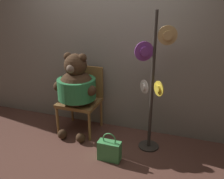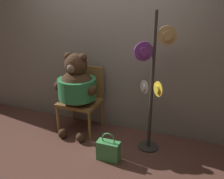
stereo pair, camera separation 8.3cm
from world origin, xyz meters
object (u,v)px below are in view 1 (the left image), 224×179
(handbag_on_ground, at_px, (109,150))
(chair, at_px, (82,96))
(hat_display_rack, at_px, (152,84))
(teddy_bear, at_px, (76,86))

(handbag_on_ground, bearing_deg, chair, 136.22)
(hat_display_rack, height_order, handbag_on_ground, hat_display_rack)
(hat_display_rack, bearing_deg, chair, 169.38)
(chair, bearing_deg, hat_display_rack, -10.62)
(teddy_bear, bearing_deg, handbag_on_ground, -35.53)
(chair, distance_m, teddy_bear, 0.28)
(chair, height_order, teddy_bear, teddy_bear)
(teddy_bear, height_order, handbag_on_ground, teddy_bear)
(chair, xyz_separation_m, hat_display_rack, (1.10, -0.21, 0.39))
(chair, relative_size, hat_display_rack, 0.53)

